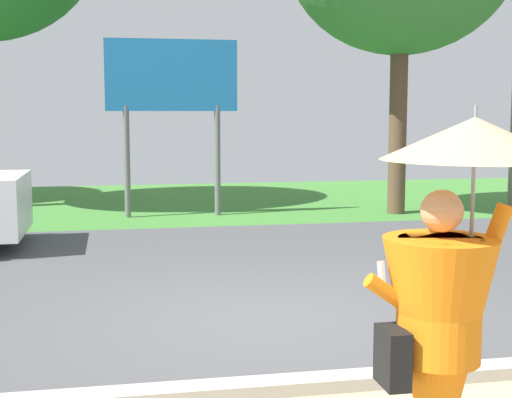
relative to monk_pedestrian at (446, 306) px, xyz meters
name	(u,v)px	position (x,y,z in m)	size (l,w,h in m)	color
ground_plane	(226,263)	(-0.14, 6.64, -1.14)	(40.00, 22.00, 0.20)	#4C4C4F
monk_pedestrian	(446,306)	(0.00, 0.00, 0.00)	(1.06, 0.97, 2.13)	orange
roadside_billboard	(172,88)	(-0.51, 11.19, 1.46)	(2.60, 0.12, 3.50)	slate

